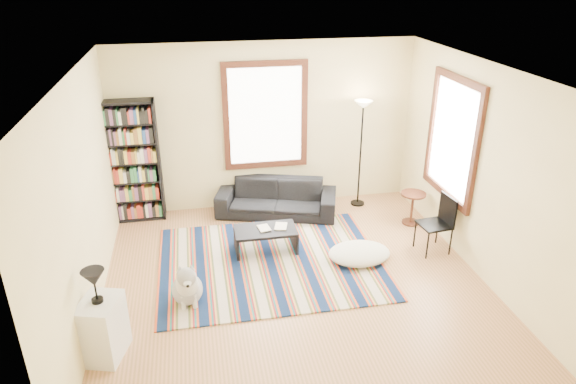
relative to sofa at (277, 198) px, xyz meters
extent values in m
cube|color=tan|center=(-0.10, -2.05, -0.34)|extent=(5.00, 5.00, 0.10)
cube|color=white|center=(-0.10, -2.05, 2.56)|extent=(5.00, 5.00, 0.10)
cube|color=#F7E8A6|center=(-0.10, 0.50, 1.11)|extent=(5.00, 0.10, 2.80)
cube|color=#F7E8A6|center=(-0.10, -4.60, 1.11)|extent=(5.00, 0.10, 2.80)
cube|color=#F7E8A6|center=(-2.65, -2.05, 1.11)|extent=(0.10, 5.00, 2.80)
cube|color=#F7E8A6|center=(2.45, -2.05, 1.11)|extent=(0.10, 5.00, 2.80)
cube|color=white|center=(-0.10, 0.42, 1.31)|extent=(1.20, 0.06, 1.60)
cube|color=white|center=(2.37, -1.25, 1.31)|extent=(0.06, 1.20, 1.60)
cube|color=#0C1C3E|center=(-0.35, -1.52, -0.28)|extent=(3.12, 2.50, 0.02)
imported|color=black|center=(0.00, 0.00, 0.00)|extent=(2.12, 1.32, 0.58)
cube|color=black|center=(-2.30, 0.27, 0.71)|extent=(0.90, 0.30, 2.00)
cube|color=black|center=(-0.36, -1.18, -0.11)|extent=(0.99, 0.68, 0.36)
imported|color=beige|center=(-0.46, -1.18, 0.08)|extent=(0.25, 0.20, 0.02)
imported|color=beige|center=(-0.21, -1.13, 0.08)|extent=(0.23, 0.28, 0.02)
ellipsoid|color=beige|center=(0.91, -1.69, -0.18)|extent=(0.97, 0.78, 0.22)
cylinder|color=#411F10|center=(2.10, -0.76, -0.02)|extent=(0.51, 0.51, 0.54)
cube|color=black|center=(2.05, -1.63, 0.14)|extent=(0.46, 0.44, 0.86)
cube|color=silver|center=(-2.40, -3.03, 0.06)|extent=(0.50, 0.59, 0.70)
camera|label=1|loc=(-1.28, -7.70, 3.65)|focal=32.00mm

